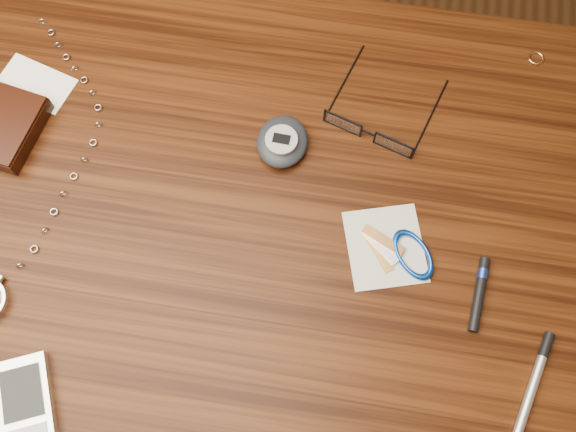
# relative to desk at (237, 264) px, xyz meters

# --- Properties ---
(ground) EXTENTS (3.80, 3.80, 0.00)m
(ground) POSITION_rel_desk_xyz_m (0.00, 0.00, -0.65)
(ground) COLOR #472814
(ground) RESTS_ON ground
(desk) EXTENTS (1.00, 0.70, 0.75)m
(desk) POSITION_rel_desk_xyz_m (0.00, 0.00, 0.00)
(desk) COLOR #371808
(desk) RESTS_ON ground
(eyeglasses) EXTENTS (0.14, 0.15, 0.03)m
(eyeglasses) POSITION_rel_desk_xyz_m (0.14, 0.16, 0.11)
(eyeglasses) COLOR black
(eyeglasses) RESTS_ON desk
(gold_ring) EXTENTS (0.02, 0.02, 0.00)m
(gold_ring) POSITION_rel_desk_xyz_m (0.33, 0.29, 0.10)
(gold_ring) COLOR #E1B175
(gold_ring) RESTS_ON desk
(pda_phone) EXTENTS (0.09, 0.11, 0.01)m
(pda_phone) POSITION_rel_desk_xyz_m (-0.17, -0.21, 0.11)
(pda_phone) COLOR silver
(pda_phone) RESTS_ON desk
(pedometer) EXTENTS (0.06, 0.07, 0.03)m
(pedometer) POSITION_rel_desk_xyz_m (0.04, 0.12, 0.11)
(pedometer) COLOR black
(pedometer) RESTS_ON desk
(notepad_keys) EXTENTS (0.12, 0.11, 0.01)m
(notepad_keys) POSITION_rel_desk_xyz_m (0.19, 0.02, 0.11)
(notepad_keys) COLOR silver
(notepad_keys) RESTS_ON desk
(silver_pen) EXTENTS (0.04, 0.12, 0.01)m
(silver_pen) POSITION_rel_desk_xyz_m (0.34, -0.10, 0.11)
(silver_pen) COLOR silver
(silver_pen) RESTS_ON desk
(black_blue_pen) EXTENTS (0.02, 0.08, 0.01)m
(black_blue_pen) POSITION_rel_desk_xyz_m (0.28, -0.02, 0.11)
(black_blue_pen) COLOR black
(black_blue_pen) RESTS_ON desk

